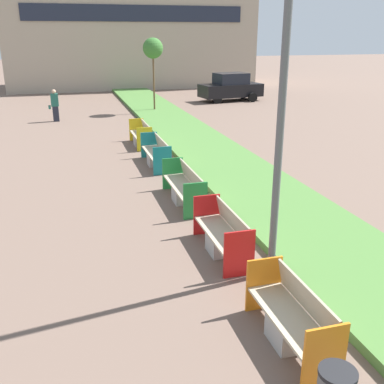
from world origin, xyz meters
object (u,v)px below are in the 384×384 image
Objects in this scene: sapling_tree_far at (153,49)px; parked_car_distant at (231,87)px; street_lamp_post at (287,26)px; bench_orange_frame at (292,322)px; bench_yellow_frame at (141,137)px; pedestrian_walking at (55,105)px; bench_red_frame at (223,237)px; bench_teal_frame at (157,155)px; bench_green_frame at (184,189)px.

sapling_tree_far reaches higher than parked_car_distant.
sapling_tree_far is at bearing 85.40° from street_lamp_post.
parked_car_distant reaches higher than bench_orange_frame.
bench_yellow_frame is 7.38m from pedestrian_walking.
parked_car_distant is at bearing 21.71° from pedestrian_walking.
pedestrian_walking reaches higher than bench_yellow_frame.
parked_car_distant reaches higher than bench_red_frame.
bench_green_frame is at bearing -89.99° from bench_teal_frame.
bench_red_frame is 6.92m from bench_teal_frame.
parked_car_distant reaches higher than bench_green_frame.
street_lamp_post is 23.68m from parked_car_distant.
bench_red_frame is 18.35m from sapling_tree_far.
pedestrian_walking is 0.37× the size of parked_car_distant.
bench_green_frame is at bearing -75.73° from pedestrian_walking.
bench_green_frame is at bearing -98.21° from sapling_tree_far.
bench_teal_frame is at bearing 89.97° from bench_red_frame.
bench_red_frame is 0.87× the size of bench_teal_frame.
parked_car_distant is (5.92, 3.17, -2.64)m from sapling_tree_far.
bench_orange_frame is 21.34m from sapling_tree_far.
bench_orange_frame and bench_green_frame have the same top height.
bench_orange_frame is at bearing -90.03° from bench_teal_frame.
bench_green_frame is 19.71m from parked_car_distant.
bench_orange_frame is 13.07m from bench_yellow_frame.
bench_yellow_frame is (-0.00, 3.10, -0.01)m from bench_teal_frame.
bench_teal_frame is 3.10m from bench_yellow_frame.
pedestrian_walking is (-3.41, 16.55, 0.47)m from bench_red_frame.
bench_green_frame is 13.85m from pedestrian_walking.
bench_orange_frame is at bearing -95.83° from sapling_tree_far.
street_lamp_post reaches higher than bench_red_frame.
street_lamp_post is at bearing -77.15° from pedestrian_walking.
street_lamp_post is at bearing -86.84° from bench_yellow_frame.
sapling_tree_far is at bearing 14.07° from pedestrian_walking.
sapling_tree_far is 7.21m from parked_car_distant.
street_lamp_post reaches higher than parked_car_distant.
bench_yellow_frame is at bearing 93.16° from street_lamp_post.
bench_orange_frame is at bearing -90.01° from bench_yellow_frame.
bench_teal_frame is 10.23m from pedestrian_walking.
bench_teal_frame is 16.33m from parked_car_distant.
bench_orange_frame is at bearing -116.42° from parked_car_distant.
pedestrian_walking is (-5.55, -1.39, -2.72)m from sapling_tree_far.
parked_car_distant is (11.47, 4.57, 0.08)m from pedestrian_walking.
street_lamp_post is 19.10m from sapling_tree_far.
parked_car_distant reaches higher than bench_teal_frame.
bench_orange_frame is at bearing -90.04° from bench_red_frame.
street_lamp_post is at bearing -116.53° from parked_car_distant.
bench_green_frame is 1.20× the size of bench_yellow_frame.
bench_red_frame is at bearing 119.81° from street_lamp_post.
sapling_tree_far is at bearing 83.19° from bench_red_frame.
bench_yellow_frame is (0.00, 13.07, 0.00)m from bench_orange_frame.
sapling_tree_far reaches higher than bench_yellow_frame.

